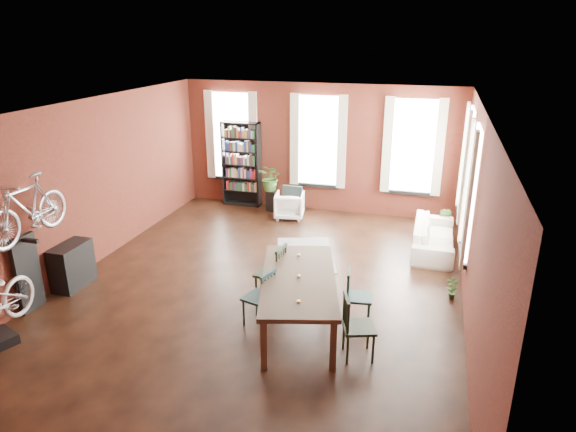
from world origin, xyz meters
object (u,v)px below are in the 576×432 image
at_px(dining_chair_d, 359,297).
at_px(bookshelf, 242,164).
at_px(console_table, 72,265).
at_px(cream_sofa, 434,232).
at_px(dining_chair_b, 271,273).
at_px(plant_stand, 273,201).
at_px(dining_table, 299,301).
at_px(white_armchair, 290,204).
at_px(dining_chair_c, 359,327).
at_px(dining_chair_a, 259,297).

bearing_deg(dining_chair_d, bookshelf, 30.74).
bearing_deg(console_table, cream_sofa, 29.33).
height_order(dining_chair_b, bookshelf, bookshelf).
xyz_separation_m(dining_chair_d, plant_stand, (-2.95, 4.74, -0.17)).
xyz_separation_m(dining_table, dining_chair_b, (-0.67, 0.66, 0.08)).
bearing_deg(dining_table, dining_chair_b, 120.33).
bearing_deg(plant_stand, white_armchair, -35.69).
relative_size(dining_table, dining_chair_c, 2.57).
distance_m(dining_chair_a, plant_stand, 5.44).
bearing_deg(console_table, dining_table, -2.00).
bearing_deg(dining_chair_b, bookshelf, -147.38).
relative_size(dining_chair_d, cream_sofa, 0.42).
xyz_separation_m(bookshelf, white_armchair, (1.49, -0.65, -0.75)).
distance_m(dining_chair_c, cream_sofa, 4.32).
distance_m(dining_chair_b, bookshelf, 5.26).
bearing_deg(plant_stand, dining_chair_a, -74.46).
bearing_deg(dining_chair_b, white_armchair, -162.09).
bearing_deg(cream_sofa, bookshelf, 71.05).
xyz_separation_m(dining_table, dining_chair_d, (0.88, 0.36, 0.02)).
distance_m(white_armchair, console_table, 5.33).
distance_m(dining_chair_c, white_armchair, 5.84).
bearing_deg(dining_chair_a, dining_chair_d, 124.59).
bearing_deg(bookshelf, dining_chair_d, -52.19).
relative_size(white_armchair, plant_stand, 1.32).
bearing_deg(dining_chair_c, cream_sofa, -31.70).
distance_m(dining_table, dining_chair_d, 0.96).
bearing_deg(console_table, dining_chair_c, -7.67).
height_order(dining_chair_b, cream_sofa, dining_chair_b).
bearing_deg(dining_chair_c, dining_chair_b, 34.99).
relative_size(dining_chair_a, white_armchair, 1.33).
distance_m(bookshelf, white_armchair, 1.79).
relative_size(dining_chair_c, plant_stand, 1.79).
relative_size(dining_chair_b, cream_sofa, 0.48).
bearing_deg(dining_chair_b, dining_table, 51.70).
distance_m(bookshelf, plant_stand, 1.27).
distance_m(dining_chair_a, dining_chair_b, 0.80).
distance_m(dining_chair_b, cream_sofa, 3.98).
xyz_separation_m(dining_chair_a, white_armchair, (-0.89, 4.83, -0.11)).
bearing_deg(console_table, white_armchair, 58.69).
relative_size(dining_chair_d, bookshelf, 0.40).
xyz_separation_m(dining_chair_a, dining_chair_b, (-0.07, 0.80, 0.04)).
bearing_deg(console_table, dining_chair_a, -4.42).
bearing_deg(cream_sofa, dining_chair_a, 145.81).
xyz_separation_m(dining_chair_b, cream_sofa, (2.64, 2.98, -0.09)).
relative_size(bookshelf, console_table, 2.75).
relative_size(bookshelf, white_armchair, 3.14).
bearing_deg(dining_chair_b, plant_stand, -156.28).
xyz_separation_m(dining_chair_b, console_table, (-3.59, -0.52, -0.10)).
bearing_deg(dining_chair_d, console_table, 85.31).
height_order(dining_chair_a, white_armchair, dining_chair_a).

